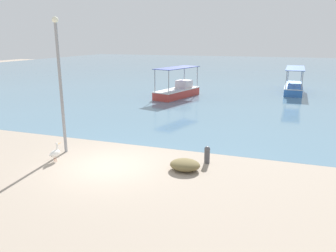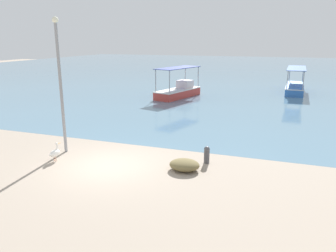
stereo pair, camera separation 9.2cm
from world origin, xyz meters
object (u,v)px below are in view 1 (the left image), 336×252
Objects in this scene: mooring_bollard at (207,154)px; net_pile at (185,165)px; pelican at (55,153)px; fishing_boat_far_left at (294,87)px; lamp_post at (60,80)px; fishing_boat_near_right at (178,90)px.

mooring_bollard is 1.29m from net_pile.
mooring_bollard is (6.34, 1.98, 0.03)m from pelican.
mooring_bollard is at bearing 58.03° from net_pile.
pelican is at bearing -170.97° from net_pile.
pelican is 6.64m from mooring_bollard.
mooring_bollard is (-3.98, -22.14, -0.12)m from fishing_boat_far_left.
lamp_post is 6.82m from net_pile.
lamp_post is (-0.34, 1.21, 3.06)m from pelican.
fishing_boat_near_right is at bearing 89.56° from pelican.
fishing_boat_far_left is at bearing 78.65° from net_pile.
fishing_boat_far_left is 9.12× the size of mooring_bollard.
net_pile is (5.53, -16.61, -0.39)m from fishing_boat_near_right.
lamp_post is at bearing -114.95° from fishing_boat_far_left.
mooring_bollard is at bearing -100.20° from fishing_boat_far_left.
fishing_boat_far_left is 1.23× the size of fishing_boat_near_right.
fishing_boat_near_right reaches higher than net_pile.
pelican is (-10.32, -24.13, -0.15)m from fishing_boat_far_left.
pelican is at bearing -113.17° from fishing_boat_far_left.
fishing_boat_far_left is 26.25m from pelican.
fishing_boat_near_right is 17.51m from net_pile.
mooring_bollard is at bearing 17.38° from pelican.
lamp_post reaches higher than pelican.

